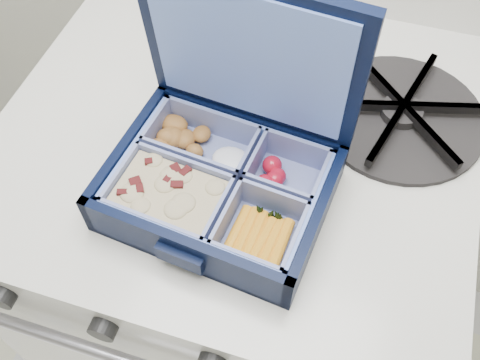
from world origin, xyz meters
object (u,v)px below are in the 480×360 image
(bento_box, at_px, (219,187))
(fork, at_px, (294,136))
(burner_grate, at_px, (402,110))
(stove, at_px, (243,264))

(bento_box, xyz_separation_m, fork, (0.05, 0.10, -0.02))
(burner_grate, bearing_deg, bento_box, -133.85)
(stove, height_order, burner_grate, burner_grate)
(stove, xyz_separation_m, fork, (0.06, -0.02, 0.40))
(stove, bearing_deg, fork, -17.05)
(stove, distance_m, bento_box, 0.44)
(bento_box, bearing_deg, fork, 68.88)
(bento_box, xyz_separation_m, burner_grate, (0.16, 0.16, -0.01))
(bento_box, bearing_deg, stove, 101.51)
(bento_box, height_order, fork, bento_box)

